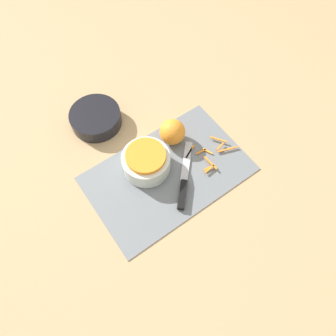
% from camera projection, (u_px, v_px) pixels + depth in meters
% --- Properties ---
extents(ground_plane, '(4.00, 4.00, 0.00)m').
position_uv_depth(ground_plane, '(168.00, 174.00, 0.97)').
color(ground_plane, tan).
extents(cutting_board, '(0.47, 0.30, 0.01)m').
position_uv_depth(cutting_board, '(168.00, 173.00, 0.97)').
color(cutting_board, slate).
rests_on(cutting_board, ground_plane).
extents(bowl_speckled, '(0.14, 0.14, 0.07)m').
position_uv_depth(bowl_speckled, '(146.00, 161.00, 0.94)').
color(bowl_speckled, silver).
rests_on(bowl_speckled, cutting_board).
extents(bowl_dark, '(0.16, 0.16, 0.05)m').
position_uv_depth(bowl_dark, '(96.00, 118.00, 1.04)').
color(bowl_dark, black).
rests_on(bowl_dark, ground_plane).
extents(knife, '(0.17, 0.18, 0.02)m').
position_uv_depth(knife, '(184.00, 186.00, 0.94)').
color(knife, black).
rests_on(knife, cutting_board).
extents(orange_left, '(0.08, 0.08, 0.08)m').
position_uv_depth(orange_left, '(172.00, 132.00, 0.99)').
color(orange_left, orange).
rests_on(orange_left, cutting_board).
extents(peel_pile, '(0.15, 0.11, 0.01)m').
position_uv_depth(peel_pile, '(211.00, 153.00, 0.99)').
color(peel_pile, orange).
rests_on(peel_pile, cutting_board).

